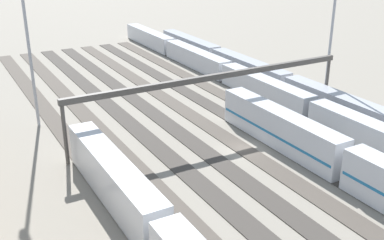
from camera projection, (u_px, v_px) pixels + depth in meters
name	position (u px, v px, depth m)	size (l,w,h in m)	color
ground_plane	(243.00, 149.00, 64.56)	(400.00, 400.00, 0.00)	gray
track_bed_0	(348.00, 122.00, 73.63)	(140.00, 2.80, 0.12)	#4C443D
track_bed_1	(324.00, 128.00, 71.35)	(140.00, 2.80, 0.12)	#3D3833
track_bed_2	(299.00, 134.00, 69.08)	(140.00, 2.80, 0.12)	#4C443D
track_bed_3	(272.00, 141.00, 66.81)	(140.00, 2.80, 0.12)	#3D3833
track_bed_4	(243.00, 149.00, 64.54)	(140.00, 2.80, 0.12)	#4C443D
track_bed_5	(212.00, 157.00, 62.26)	(140.00, 2.80, 0.12)	#3D3833
track_bed_6	(178.00, 165.00, 59.99)	(140.00, 2.80, 0.12)	#3D3833
track_bed_7	(142.00, 175.00, 57.72)	(140.00, 2.80, 0.12)	#4C443D
track_bed_8	(103.00, 184.00, 55.45)	(140.00, 2.80, 0.12)	#4C443D
train_on_track_0	(338.00, 105.00, 74.86)	(119.80, 3.06, 3.80)	#A8AAB2
train_on_track_1	(307.00, 107.00, 73.94)	(139.00, 3.00, 4.40)	#285193
train_on_track_3	(347.00, 164.00, 54.85)	(47.20, 3.06, 5.00)	silver
light_mast_0	(335.00, 2.00, 75.18)	(2.80, 0.70, 26.95)	#9EA0A5
light_mast_1	(23.00, 6.00, 65.66)	(2.80, 0.70, 28.57)	#9EA0A5
signal_gantry	(215.00, 81.00, 67.62)	(0.70, 45.00, 8.80)	#4C4742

